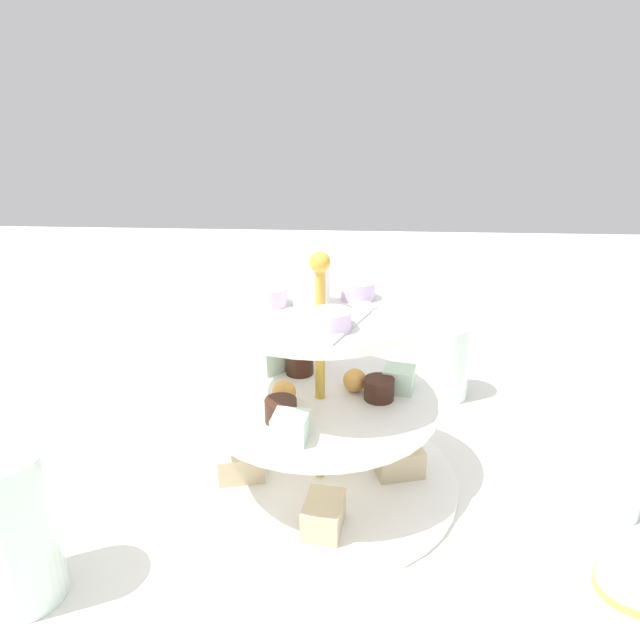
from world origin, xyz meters
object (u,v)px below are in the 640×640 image
(tiered_serving_stand, at_px, (320,418))
(water_glass_mid_back, at_px, (447,361))
(water_glass_tall_right, at_px, (12,528))
(water_glass_short_left, at_px, (610,478))
(teacup_with_saucer, at_px, (629,609))
(butter_knife_left, at_px, (165,376))

(tiered_serving_stand, xyz_separation_m, water_glass_mid_back, (0.20, -0.16, -0.03))
(water_glass_tall_right, xyz_separation_m, water_glass_short_left, (0.14, -0.52, -0.03))
(water_glass_short_left, relative_size, teacup_with_saucer, 0.76)
(water_glass_short_left, xyz_separation_m, butter_knife_left, (0.26, 0.52, -0.03))
(water_glass_mid_back, bearing_deg, water_glass_tall_right, 133.59)
(teacup_with_saucer, xyz_separation_m, water_glass_mid_back, (0.38, 0.09, 0.03))
(tiered_serving_stand, height_order, teacup_with_saucer, tiered_serving_stand)
(water_glass_short_left, bearing_deg, tiered_serving_stand, 85.22)
(water_glass_mid_back, bearing_deg, butter_knife_left, 85.37)
(water_glass_short_left, height_order, water_glass_mid_back, water_glass_mid_back)
(tiered_serving_stand, bearing_deg, water_glass_tall_right, 125.54)
(water_glass_mid_back, bearing_deg, water_glass_short_left, -150.51)
(water_glass_short_left, relative_size, water_glass_mid_back, 0.67)
(tiered_serving_stand, distance_m, teacup_with_saucer, 0.31)
(water_glass_tall_right, relative_size, teacup_with_saucer, 1.50)
(water_glass_short_left, xyz_separation_m, teacup_with_saucer, (-0.15, 0.04, -0.01))
(tiered_serving_stand, bearing_deg, teacup_with_saucer, -125.79)
(tiered_serving_stand, height_order, water_glass_tall_right, tiered_serving_stand)
(tiered_serving_stand, relative_size, water_glass_tall_right, 2.12)
(water_glass_tall_right, height_order, water_glass_mid_back, water_glass_tall_right)
(water_glass_short_left, bearing_deg, water_glass_mid_back, 29.49)
(tiered_serving_stand, relative_size, butter_knife_left, 1.69)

